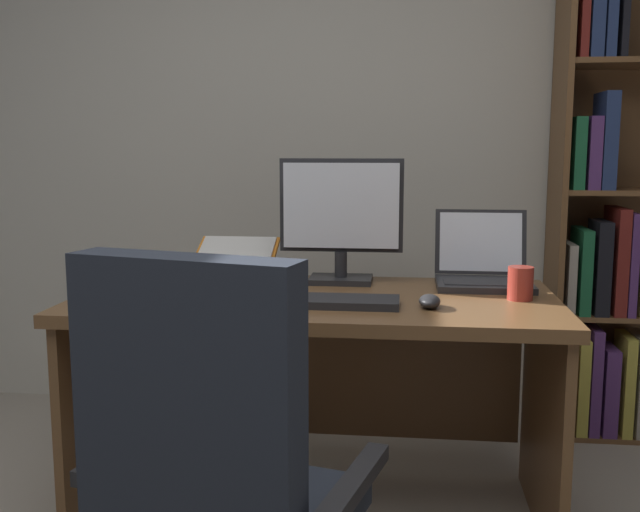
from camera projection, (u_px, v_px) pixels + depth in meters
The scene contains 12 objects.
wall_back at pixel (325, 136), 3.36m from camera, with size 5.62×0.12×2.54m, color beige.
desk at pixel (319, 351), 2.47m from camera, with size 1.54×0.74×0.75m.
bookshelf at pixel (636, 218), 3.03m from camera, with size 0.90×0.31×2.09m.
monitor at pixel (341, 221), 2.56m from camera, with size 0.43×0.16×0.44m.
laptop at pixel (483, 270), 2.54m from camera, with size 0.32×0.31×0.25m.
keyboard at pixel (330, 301), 2.21m from camera, with size 0.42×0.15×0.02m, color #232326.
computer_mouse at pixel (430, 301), 2.18m from camera, with size 0.06×0.10×0.04m, color #232326.
reading_stand_with_book at pixel (234, 258), 2.70m from camera, with size 0.30×0.28×0.14m.
open_binder at pixel (170, 301), 2.22m from camera, with size 0.47×0.37×0.02m.
notepad at pixel (249, 291), 2.42m from camera, with size 0.15×0.21×0.01m, color silver.
pen at pixel (255, 288), 2.41m from camera, with size 0.01×0.01×0.14m, color black.
coffee_mug at pixel (520, 283), 2.29m from camera, with size 0.08×0.08×0.11m, color maroon.
Camera 1 is at (0.37, -1.10, 1.22)m, focal length 40.95 mm.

